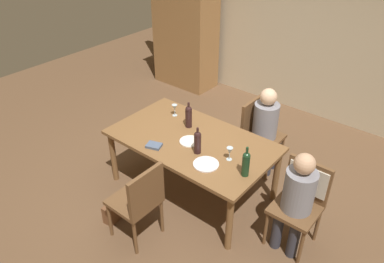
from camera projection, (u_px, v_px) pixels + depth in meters
The scene contains 18 objects.
ground_plane at pixel (192, 188), 4.58m from camera, with size 10.00×10.00×0.00m, color brown.
rear_room_partition at pixel (306, 28), 5.64m from camera, with size 6.40×0.12×2.70m, color beige.
armoire_cabinet at pixel (185, 26), 6.57m from camera, with size 1.18×0.62×2.18m.
dining_table at pixel (192, 144), 4.23m from camera, with size 1.86×1.08×0.73m.
chair_right_end at pixel (303, 192), 3.64m from camera, with size 0.44×0.46×0.92m.
chair_far_right at pixel (258, 130), 4.72m from camera, with size 0.44×0.44×0.92m.
chair_near at pixel (139, 199), 3.65m from camera, with size 0.44×0.44×0.92m.
person_woman_host at pixel (297, 196), 3.52m from camera, with size 0.30×0.34×1.12m.
person_man_bearded at pixel (267, 125), 4.59m from camera, with size 0.35×0.31×1.14m.
wine_bottle_tall_green at pixel (246, 163), 3.58m from camera, with size 0.08×0.08×0.33m.
wine_bottle_dark_red at pixel (189, 116), 4.34m from camera, with size 0.08×0.08×0.32m.
wine_bottle_short_olive at pixel (198, 142), 3.90m from camera, with size 0.08×0.08×0.31m.
wine_glass_near_left at pixel (230, 151), 3.81m from camera, with size 0.07×0.07×0.15m.
wine_glass_centre at pixel (175, 108), 4.58m from camera, with size 0.07×0.07×0.15m.
dinner_plate_host at pixel (190, 141), 4.14m from camera, with size 0.23×0.23×0.01m, color white.
dinner_plate_guest_left at pixel (206, 164), 3.79m from camera, with size 0.27×0.27×0.01m, color white.
folded_napkin at pixel (154, 146), 4.05m from camera, with size 0.16×0.12×0.03m, color #4C5B75.
handbag at pixel (115, 210), 4.11m from camera, with size 0.28×0.12×0.22m, color brown.
Camera 1 is at (2.21, -2.69, 3.07)m, focal length 34.76 mm.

